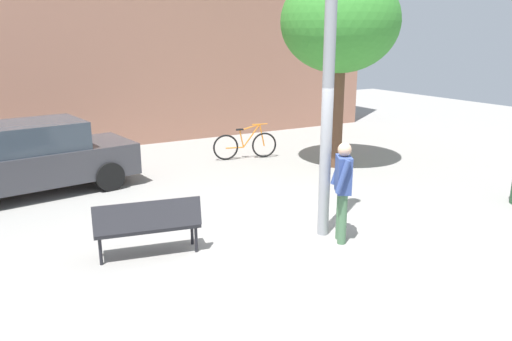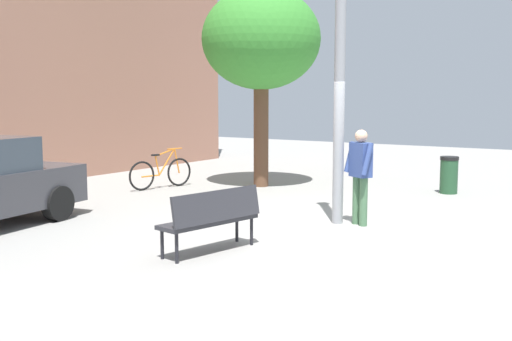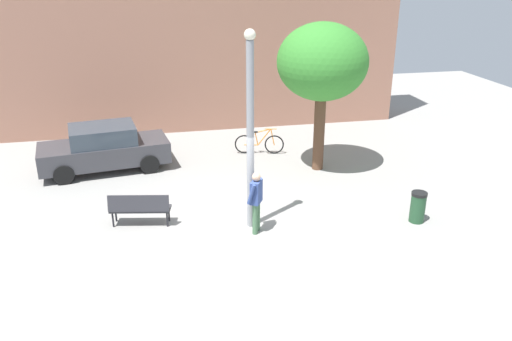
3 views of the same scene
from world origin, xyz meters
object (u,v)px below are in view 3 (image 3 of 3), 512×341
lamppost (250,128)px  person_by_lamppost (256,198)px  park_bench (140,207)px  bicycle_orange (260,144)px  trash_bin (418,207)px  parked_car_charcoal (104,148)px  plaza_tree (322,63)px

lamppost → person_by_lamppost: 1.80m
park_bench → lamppost: bearing=-11.7°
bicycle_orange → trash_bin: 6.85m
park_bench → bicycle_orange: bearing=48.5°
person_by_lamppost → park_bench: bearing=161.5°
parked_car_charcoal → trash_bin: (8.50, -5.63, -0.34)m
bicycle_orange → parked_car_charcoal: 5.48m
lamppost → person_by_lamppost: lamppost is taller
person_by_lamppost → park_bench: size_ratio=1.01×
lamppost → plaza_tree: bearing=49.6°
lamppost → bicycle_orange: bearing=75.5°
parked_car_charcoal → trash_bin: 10.20m
lamppost → parked_car_charcoal: lamppost is taller
trash_bin → park_bench: bearing=170.0°
plaza_tree → trash_bin: plaza_tree is taller
plaza_tree → bicycle_orange: 4.06m
bicycle_orange → parked_car_charcoal: (-5.44, -0.50, 0.39)m
bicycle_orange → parked_car_charcoal: bearing=-174.7°
park_bench → plaza_tree: (5.92, 2.98, 3.05)m
parked_car_charcoal → lamppost: bearing=-50.7°
person_by_lamppost → trash_bin: 4.44m
bicycle_orange → plaza_tree: bearing=-48.8°
lamppost → trash_bin: size_ratio=5.96×
park_bench → bicycle_orange: size_ratio=0.94×
plaza_tree → park_bench: bearing=-153.3°
park_bench → trash_bin: size_ratio=1.93×
lamppost → park_bench: 3.66m
person_by_lamppost → trash_bin: size_ratio=1.94×
lamppost → parked_car_charcoal: size_ratio=1.17×
parked_car_charcoal → trash_bin: size_ratio=5.11×
trash_bin → parked_car_charcoal: bearing=146.5°
person_by_lamppost → parked_car_charcoal: bearing=127.6°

